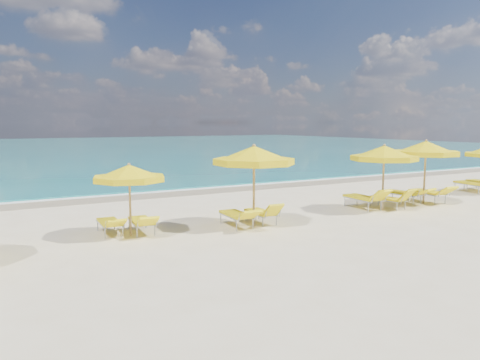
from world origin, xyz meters
TOP-DOWN VIEW (x-y plane):
  - ground_plane at (0.00, 0.00)m, footprint 120.00×120.00m
  - ocean at (0.00, 48.00)m, footprint 120.00×80.00m
  - wet_sand_band at (0.00, 7.40)m, footprint 120.00×2.60m
  - foam_line at (0.00, 8.20)m, footprint 120.00×1.20m
  - whitecap_near at (-6.00, 17.00)m, footprint 14.00×0.36m
  - whitecap_far at (8.00, 24.00)m, footprint 18.00×0.30m
  - umbrella_3 at (-4.35, 0.13)m, footprint 2.28×2.28m
  - umbrella_4 at (-0.63, -0.50)m, footprint 3.27×3.27m
  - umbrella_5 at (4.89, -0.55)m, footprint 2.48×2.48m
  - umbrella_6 at (7.40, -0.32)m, footprint 3.30×3.30m
  - lounger_3_left at (-4.82, 0.61)m, footprint 0.61×1.72m
  - lounger_3_right at (-3.98, 0.29)m, footprint 0.72×1.79m
  - lounger_4_left at (-1.14, -0.34)m, footprint 0.72×1.91m
  - lounger_4_right at (-0.19, -0.25)m, footprint 0.60×1.65m
  - lounger_5_left at (4.48, 0.01)m, footprint 0.78×2.04m
  - lounger_5_right at (5.38, -0.38)m, footprint 0.85×1.77m
  - lounger_6_left at (6.87, 0.21)m, footprint 1.00×2.10m
  - lounger_6_right at (7.91, -0.15)m, footprint 0.79×2.04m
  - lounger_7_left at (11.91, 0.66)m, footprint 0.89×2.08m

SIDE VIEW (x-z plane):
  - ground_plane at x=0.00m, z-range 0.00..0.00m
  - ocean at x=0.00m, z-range -0.15..0.15m
  - wet_sand_band at x=0.00m, z-range -0.01..0.01m
  - foam_line at x=0.00m, z-range -0.01..0.01m
  - whitecap_near at x=-6.00m, z-range -0.03..0.03m
  - whitecap_far at x=8.00m, z-range -0.03..0.03m
  - lounger_3_left at x=-4.82m, z-range -0.12..0.52m
  - lounger_4_right at x=-0.19m, z-range -0.19..0.60m
  - lounger_3_right at x=-3.98m, z-range -0.14..0.56m
  - lounger_5_right at x=5.38m, z-range -0.21..0.64m
  - lounger_4_left at x=-1.14m, z-range -0.14..0.59m
  - lounger_6_left at x=6.87m, z-range -0.13..0.60m
  - lounger_6_right at x=7.91m, z-range -0.16..0.64m
  - lounger_7_left at x=11.91m, z-range -0.19..0.68m
  - lounger_5_left at x=4.48m, z-range -0.20..0.70m
  - umbrella_3 at x=-4.35m, z-range 0.74..2.83m
  - umbrella_5 at x=4.89m, z-range 0.86..3.32m
  - umbrella_6 at x=7.40m, z-range 0.90..3.47m
  - umbrella_4 at x=-0.63m, z-range 0.91..3.48m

